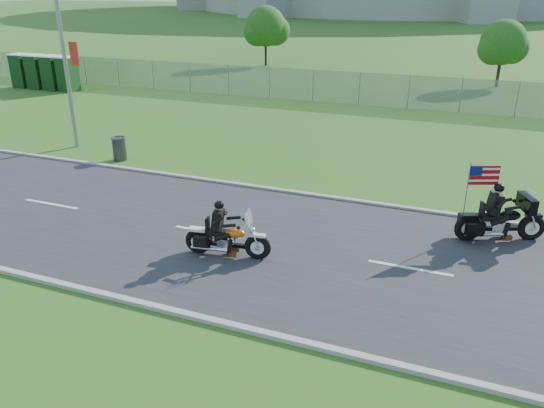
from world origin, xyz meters
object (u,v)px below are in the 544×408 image
at_px(porta_toilet_a, 68,75).
at_px(porta_toilet_b, 52,74).
at_px(porta_toilet_c, 37,72).
at_px(motorcycle_lead, 226,239).
at_px(trash_can, 119,149).
at_px(streetlight, 63,18).
at_px(motorcycle_follow, 500,221).
at_px(porta_toilet_d, 22,71).

relative_size(porta_toilet_a, porta_toilet_b, 1.00).
bearing_deg(porta_toilet_a, porta_toilet_c, 180.00).
distance_m(motorcycle_lead, trash_can, 10.15).
bearing_deg(streetlight, trash_can, -20.74).
xyz_separation_m(porta_toilet_a, motorcycle_follow, (28.13, -14.30, -0.54)).
xyz_separation_m(porta_toilet_c, motorcycle_lead, (23.97, -18.10, -0.63)).
bearing_deg(porta_toilet_a, porta_toilet_d, 180.00).
height_order(porta_toilet_c, trash_can, porta_toilet_c).
relative_size(streetlight, motorcycle_lead, 4.11).
bearing_deg(motorcycle_follow, porta_toilet_a, 130.40).
bearing_deg(streetlight, porta_toilet_b, 136.65).
distance_m(porta_toilet_a, porta_toilet_d, 4.20).
height_order(streetlight, porta_toilet_d, streetlight).
bearing_deg(streetlight, motorcycle_lead, -33.29).
height_order(porta_toilet_a, motorcycle_follow, porta_toilet_a).
xyz_separation_m(porta_toilet_c, motorcycle_follow, (30.93, -14.30, -0.54)).
xyz_separation_m(streetlight, porta_toilet_c, (-12.82, 10.78, -4.49)).
distance_m(porta_toilet_d, motorcycle_lead, 31.17).
distance_m(porta_toilet_a, trash_can, 17.74).
distance_m(streetlight, porta_toilet_c, 17.34).
height_order(porta_toilet_b, trash_can, porta_toilet_b).
bearing_deg(porta_toilet_d, motorcycle_follow, -23.86).
distance_m(porta_toilet_c, motorcycle_lead, 30.05).
bearing_deg(streetlight, motorcycle_follow, -11.01).
height_order(porta_toilet_a, porta_toilet_d, same).
height_order(porta_toilet_c, motorcycle_follow, porta_toilet_c).
relative_size(streetlight, porta_toilet_a, 4.35).
distance_m(porta_toilet_a, motorcycle_lead, 27.86).
bearing_deg(porta_toilet_a, streetlight, -47.09).
bearing_deg(porta_toilet_c, motorcycle_follow, -24.82).
height_order(porta_toilet_d, motorcycle_follow, porta_toilet_d).
bearing_deg(porta_toilet_c, streetlight, -40.06).
bearing_deg(motorcycle_follow, porta_toilet_c, 132.54).
xyz_separation_m(motorcycle_follow, trash_can, (-15.03, 2.36, -0.12)).
height_order(streetlight, motorcycle_follow, streetlight).
xyz_separation_m(porta_toilet_b, motorcycle_follow, (29.53, -14.30, -0.54)).
distance_m(porta_toilet_d, motorcycle_follow, 35.36).
distance_m(porta_toilet_a, porta_toilet_c, 2.80).
bearing_deg(porta_toilet_b, porta_toilet_c, 180.00).
height_order(streetlight, trash_can, streetlight).
xyz_separation_m(porta_toilet_c, trash_can, (15.90, -11.95, -0.66)).
distance_m(streetlight, porta_toilet_a, 15.39).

